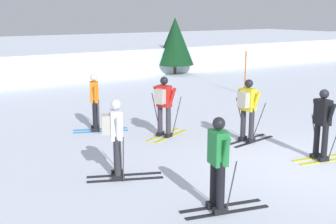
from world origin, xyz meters
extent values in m
plane|color=silver|center=(0.00, 0.00, 0.00)|extent=(120.00, 120.00, 0.00)
cube|color=silver|center=(0.00, 18.89, 0.73)|extent=(80.00, 8.88, 1.47)
cube|color=gold|center=(-1.42, 4.05, 0.01)|extent=(1.50, 0.72, 0.02)
cube|color=gold|center=(-1.31, 3.79, 0.01)|extent=(1.50, 0.72, 0.02)
cube|color=black|center=(-1.56, 3.99, 0.07)|extent=(0.29, 0.21, 0.10)
cube|color=black|center=(-1.45, 3.73, 0.07)|extent=(0.29, 0.21, 0.10)
cylinder|color=#38333D|center=(-1.56, 3.99, 0.55)|extent=(0.14, 0.14, 0.85)
cylinder|color=#38333D|center=(-1.45, 3.73, 0.55)|extent=(0.14, 0.14, 0.85)
cube|color=red|center=(-1.50, 3.86, 1.17)|extent=(0.37, 0.44, 0.60)
cylinder|color=red|center=(-1.59, 4.10, 1.16)|extent=(0.18, 0.27, 0.55)
cylinder|color=red|center=(-1.39, 3.64, 1.16)|extent=(0.18, 0.27, 0.55)
sphere|color=black|center=(-1.50, 3.86, 1.60)|extent=(0.22, 0.22, 0.22)
cylinder|color=#38383D|center=(-1.55, 4.21, 0.60)|extent=(0.15, 0.31, 1.20)
cylinder|color=#38383D|center=(-1.28, 3.59, 0.60)|extent=(0.15, 0.31, 1.20)
cube|color=#B7B2A3|center=(-1.70, 3.77, 1.19)|extent=(0.28, 0.33, 0.40)
cube|color=black|center=(0.23, 2.38, 0.01)|extent=(1.59, 0.34, 0.02)
cube|color=black|center=(0.27, 2.11, 0.01)|extent=(1.59, 0.34, 0.02)
cube|color=black|center=(0.08, 2.36, 0.07)|extent=(0.28, 0.16, 0.10)
cube|color=black|center=(0.12, 2.08, 0.07)|extent=(0.28, 0.16, 0.10)
cylinder|color=#2D2D33|center=(0.08, 2.36, 0.55)|extent=(0.14, 0.14, 0.85)
cylinder|color=#2D2D33|center=(0.12, 2.08, 0.55)|extent=(0.14, 0.14, 0.85)
cube|color=yellow|center=(0.10, 2.22, 1.17)|extent=(0.30, 0.41, 0.60)
cylinder|color=yellow|center=(0.08, 2.47, 1.16)|extent=(0.13, 0.27, 0.55)
cylinder|color=yellow|center=(0.16, 1.98, 1.16)|extent=(0.13, 0.27, 0.55)
sphere|color=black|center=(0.10, 2.22, 1.60)|extent=(0.22, 0.22, 0.22)
cylinder|color=#38383D|center=(0.16, 2.52, 0.57)|extent=(0.09, 0.42, 1.15)
cylinder|color=#38383D|center=(0.25, 1.95, 0.57)|extent=(0.09, 0.42, 1.15)
cube|color=#B7B2A3|center=(-0.11, 2.19, 1.19)|extent=(0.22, 0.30, 0.40)
cube|color=black|center=(-3.86, 1.78, 0.01)|extent=(1.51, 0.71, 0.02)
cube|color=black|center=(-3.97, 1.52, 0.01)|extent=(1.51, 0.71, 0.02)
cube|color=black|center=(-4.00, 1.84, 0.07)|extent=(0.29, 0.21, 0.10)
cube|color=black|center=(-4.11, 1.58, 0.07)|extent=(0.29, 0.21, 0.10)
cylinder|color=#2D2D33|center=(-4.00, 1.84, 0.55)|extent=(0.14, 0.14, 0.85)
cylinder|color=#2D2D33|center=(-4.11, 1.58, 0.55)|extent=(0.14, 0.14, 0.85)
cube|color=white|center=(-4.05, 1.71, 1.17)|extent=(0.37, 0.44, 0.60)
cylinder|color=white|center=(-3.94, 1.93, 1.16)|extent=(0.18, 0.27, 0.55)
cylinder|color=white|center=(-4.13, 1.47, 1.16)|extent=(0.18, 0.27, 0.55)
sphere|color=silver|center=(-4.05, 1.71, 1.60)|extent=(0.22, 0.22, 0.22)
cylinder|color=#38383D|center=(-3.82, 1.99, 0.52)|extent=(0.14, 0.29, 1.04)
cylinder|color=#38383D|center=(-4.10, 1.35, 0.52)|extent=(0.14, 0.29, 1.04)
cube|color=#B7B2A3|center=(-4.25, 1.79, 1.19)|extent=(0.28, 0.33, 0.40)
cube|color=gold|center=(0.68, 0.25, 0.01)|extent=(1.58, 0.42, 0.02)
cube|color=gold|center=(0.62, -0.02, 0.01)|extent=(1.58, 0.42, 0.02)
cube|color=black|center=(0.53, 0.28, 0.07)|extent=(0.28, 0.17, 0.10)
cube|color=black|center=(0.47, 0.01, 0.07)|extent=(0.28, 0.17, 0.10)
cylinder|color=black|center=(0.53, 0.28, 0.55)|extent=(0.14, 0.14, 0.85)
cylinder|color=black|center=(0.47, 0.01, 0.55)|extent=(0.14, 0.14, 0.85)
cube|color=black|center=(0.50, 0.15, 1.17)|extent=(0.31, 0.42, 0.60)
cylinder|color=black|center=(0.57, 0.39, 1.16)|extent=(0.14, 0.27, 0.55)
cylinder|color=black|center=(0.47, -0.10, 1.16)|extent=(0.14, 0.27, 0.55)
sphere|color=black|center=(0.50, 0.15, 1.60)|extent=(0.22, 0.22, 0.22)
cylinder|color=#38383D|center=(0.67, 0.45, 0.50)|extent=(0.10, 0.35, 1.01)
cylinder|color=#38383D|center=(0.53, -0.19, 0.50)|extent=(0.10, 0.35, 1.01)
cube|color=black|center=(-3.13, -0.57, 0.01)|extent=(1.58, 0.47, 0.02)
cube|color=black|center=(-3.19, -0.85, 0.01)|extent=(1.58, 0.47, 0.02)
cube|color=black|center=(-3.27, -0.54, 0.07)|extent=(0.28, 0.18, 0.10)
cube|color=black|center=(-3.34, -0.81, 0.07)|extent=(0.28, 0.18, 0.10)
cylinder|color=black|center=(-3.27, -0.54, 0.55)|extent=(0.14, 0.14, 0.85)
cylinder|color=black|center=(-3.34, -0.81, 0.55)|extent=(0.14, 0.14, 0.85)
cube|color=#23843D|center=(-3.31, -0.67, 1.17)|extent=(0.32, 0.43, 0.60)
cylinder|color=#23843D|center=(-3.23, -0.44, 1.16)|extent=(0.15, 0.27, 0.55)
cylinder|color=#23843D|center=(-3.35, -0.92, 1.16)|extent=(0.15, 0.27, 0.55)
sphere|color=black|center=(-3.31, -0.67, 1.60)|extent=(0.22, 0.22, 0.22)
cylinder|color=#38383D|center=(-3.13, -0.38, 0.53)|extent=(0.11, 0.35, 1.07)
cylinder|color=#38383D|center=(-3.29, -1.01, 0.53)|extent=(0.11, 0.35, 1.07)
cube|color=#237AC6|center=(-2.67, 5.59, 0.01)|extent=(1.52, 0.68, 0.02)
cube|color=#237AC6|center=(-2.77, 5.33, 0.01)|extent=(1.52, 0.68, 0.02)
cube|color=black|center=(-2.81, 5.64, 0.07)|extent=(0.29, 0.21, 0.10)
cube|color=black|center=(-2.91, 5.38, 0.07)|extent=(0.29, 0.21, 0.10)
cylinder|color=black|center=(-2.81, 5.64, 0.55)|extent=(0.14, 0.14, 0.85)
cylinder|color=black|center=(-2.91, 5.38, 0.55)|extent=(0.14, 0.14, 0.85)
cube|color=orange|center=(-2.86, 5.51, 1.17)|extent=(0.36, 0.44, 0.60)
cylinder|color=orange|center=(-2.75, 5.74, 1.16)|extent=(0.18, 0.27, 0.55)
cylinder|color=orange|center=(-2.94, 5.27, 1.16)|extent=(0.18, 0.27, 0.55)
sphere|color=silver|center=(-2.86, 5.51, 1.60)|extent=(0.22, 0.22, 0.22)
cylinder|color=#38383D|center=(-2.63, 5.82, 0.52)|extent=(0.12, 0.26, 1.05)
cylinder|color=#38383D|center=(-2.91, 5.13, 0.52)|extent=(0.12, 0.26, 1.05)
cylinder|color=#C65614|center=(4.99, 7.60, 0.91)|extent=(0.06, 0.06, 1.83)
cylinder|color=#513823|center=(6.00, 14.44, 0.27)|extent=(0.16, 0.16, 0.53)
cone|color=#0F3819|center=(6.00, 14.44, 1.84)|extent=(2.10, 2.10, 2.61)
camera|label=1|loc=(-8.03, -6.33, 3.45)|focal=47.65mm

